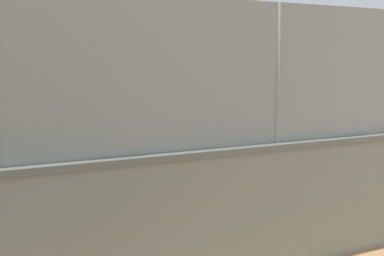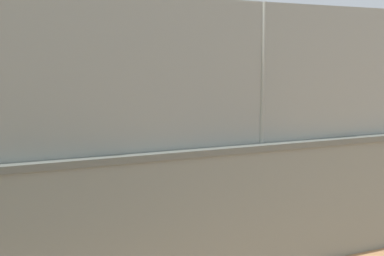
# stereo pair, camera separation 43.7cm
# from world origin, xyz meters

# --- Properties ---
(ground_plane) EXTENTS (260.00, 260.00, 0.00)m
(ground_plane) POSITION_xyz_m (0.00, 0.00, 0.00)
(ground_plane) COLOR tan
(perimeter_wall) EXTENTS (30.19, 0.71, 1.71)m
(perimeter_wall) POSITION_xyz_m (-1.37, 11.75, 0.86)
(perimeter_wall) COLOR gray
(perimeter_wall) RESTS_ON ground_plane
(fence_panel_on_wall) EXTENTS (29.65, 0.44, 1.76)m
(fence_panel_on_wall) POSITION_xyz_m (-1.37, 11.75, 2.59)
(fence_panel_on_wall) COLOR gray
(fence_panel_on_wall) RESTS_ON perimeter_wall
(player_crossing_court) EXTENTS (1.00, 0.74, 1.46)m
(player_crossing_court) POSITION_xyz_m (0.65, 0.91, 0.85)
(player_crossing_court) COLOR #B2B2B2
(player_crossing_court) RESTS_ON ground_plane
(player_at_service_line) EXTENTS (0.75, 1.06, 1.67)m
(player_at_service_line) POSITION_xyz_m (-0.65, 8.81, 0.99)
(player_at_service_line) COLOR #B2B2B2
(player_at_service_line) RESTS_ON ground_plane
(player_near_wall_returning) EXTENTS (0.84, 0.68, 1.48)m
(player_near_wall_returning) POSITION_xyz_m (-0.53, 2.67, 0.86)
(player_near_wall_returning) COLOR #B2B2B2
(player_near_wall_returning) RESTS_ON ground_plane
(sports_ball) EXTENTS (0.20, 0.20, 0.20)m
(sports_ball) POSITION_xyz_m (1.84, 2.27, 1.02)
(sports_ball) COLOR #3399D8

